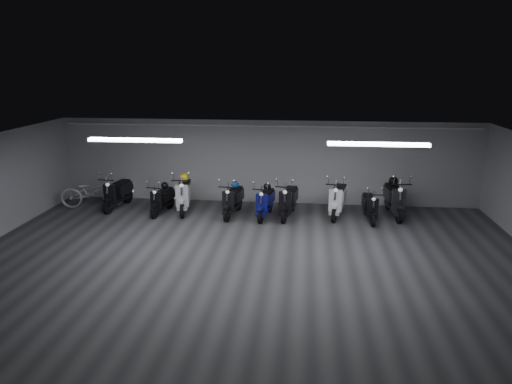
# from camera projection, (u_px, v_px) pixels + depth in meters

# --- Properties ---
(floor) EXTENTS (14.00, 10.00, 0.01)m
(floor) POSITION_uv_depth(u_px,v_px,m) (249.00, 262.00, 11.18)
(floor) COLOR #363638
(floor) RESTS_ON ground
(ceiling) EXTENTS (14.00, 10.00, 0.01)m
(ceiling) POSITION_uv_depth(u_px,v_px,m) (248.00, 147.00, 10.43)
(ceiling) COLOR gray
(ceiling) RESTS_ON ground
(back_wall) EXTENTS (14.00, 0.01, 2.80)m
(back_wall) POSITION_uv_depth(u_px,v_px,m) (267.00, 162.00, 15.60)
(back_wall) COLOR #9F9FA1
(back_wall) RESTS_ON ground
(front_wall) EXTENTS (14.00, 0.01, 2.80)m
(front_wall) POSITION_uv_depth(u_px,v_px,m) (202.00, 321.00, 6.01)
(front_wall) COLOR #9F9FA1
(front_wall) RESTS_ON ground
(fluor_strip_left) EXTENTS (2.40, 0.18, 0.08)m
(fluor_strip_left) POSITION_uv_depth(u_px,v_px,m) (135.00, 140.00, 11.70)
(fluor_strip_left) COLOR white
(fluor_strip_left) RESTS_ON ceiling
(fluor_strip_right) EXTENTS (2.40, 0.18, 0.08)m
(fluor_strip_right) POSITION_uv_depth(u_px,v_px,m) (378.00, 144.00, 11.10)
(fluor_strip_right) COLOR white
(fluor_strip_right) RESTS_ON ceiling
(conduit) EXTENTS (13.60, 0.05, 0.05)m
(conduit) POSITION_uv_depth(u_px,v_px,m) (267.00, 126.00, 15.19)
(conduit) COLOR white
(conduit) RESTS_ON back_wall
(scooter_0) EXTENTS (0.88, 1.91, 1.37)m
(scooter_0) POSITION_uv_depth(u_px,v_px,m) (117.00, 188.00, 15.10)
(scooter_0) COLOR black
(scooter_0) RESTS_ON floor
(scooter_1) EXTENTS (0.80, 1.67, 1.19)m
(scooter_1) POSITION_uv_depth(u_px,v_px,m) (162.00, 195.00, 14.63)
(scooter_1) COLOR black
(scooter_1) RESTS_ON floor
(scooter_2) EXTENTS (0.94, 2.05, 1.47)m
(scooter_2) POSITION_uv_depth(u_px,v_px,m) (184.00, 189.00, 14.78)
(scooter_2) COLOR silver
(scooter_2) RESTS_ON floor
(scooter_3) EXTENTS (0.86, 1.85, 1.32)m
(scooter_3) POSITION_uv_depth(u_px,v_px,m) (233.00, 195.00, 14.38)
(scooter_3) COLOR black
(scooter_3) RESTS_ON floor
(scooter_4) EXTENTS (0.84, 1.79, 1.28)m
(scooter_4) POSITION_uv_depth(u_px,v_px,m) (265.00, 197.00, 14.22)
(scooter_4) COLOR navy
(scooter_4) RESTS_ON floor
(scooter_5) EXTENTS (0.92, 1.93, 1.38)m
(scooter_5) POSITION_uv_depth(u_px,v_px,m) (288.00, 196.00, 14.23)
(scooter_5) COLOR black
(scooter_5) RESTS_ON floor
(scooter_6) EXTENTS (1.04, 2.03, 1.44)m
(scooter_6) POSITION_uv_depth(u_px,v_px,m) (338.00, 194.00, 14.31)
(scooter_6) COLOR white
(scooter_6) RESTS_ON floor
(scooter_7) EXTENTS (0.62, 1.62, 1.18)m
(scooter_7) POSITION_uv_depth(u_px,v_px,m) (370.00, 202.00, 13.95)
(scooter_7) COLOR black
(scooter_7) RESTS_ON floor
(scooter_9) EXTENTS (0.80, 2.03, 1.48)m
(scooter_9) POSITION_uv_depth(u_px,v_px,m) (395.00, 193.00, 14.29)
(scooter_9) COLOR black
(scooter_9) RESTS_ON floor
(bicycle) EXTENTS (2.10, 1.15, 1.29)m
(bicycle) POSITION_uv_depth(u_px,v_px,m) (92.00, 188.00, 15.24)
(bicycle) COLOR silver
(bicycle) RESTS_ON floor
(helmet_0) EXTENTS (0.23, 0.23, 0.23)m
(helmet_0) POSITION_uv_depth(u_px,v_px,m) (165.00, 186.00, 14.77)
(helmet_0) COLOR black
(helmet_0) RESTS_ON scooter_1
(helmet_1) EXTENTS (0.29, 0.29, 0.29)m
(helmet_1) POSITION_uv_depth(u_px,v_px,m) (184.00, 178.00, 14.96)
(helmet_1) COLOR yellow
(helmet_1) RESTS_ON scooter_2
(helmet_2) EXTENTS (0.24, 0.24, 0.24)m
(helmet_2) POSITION_uv_depth(u_px,v_px,m) (235.00, 185.00, 14.53)
(helmet_2) COLOR navy
(helmet_2) RESTS_ON scooter_3
(helmet_3) EXTENTS (0.29, 0.29, 0.29)m
(helmet_3) POSITION_uv_depth(u_px,v_px,m) (393.00, 181.00, 14.47)
(helmet_3) COLOR black
(helmet_3) RESTS_ON scooter_9
(helmet_4) EXTENTS (0.24, 0.24, 0.24)m
(helmet_4) POSITION_uv_depth(u_px,v_px,m) (267.00, 187.00, 14.37)
(helmet_4) COLOR black
(helmet_4) RESTS_ON scooter_4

